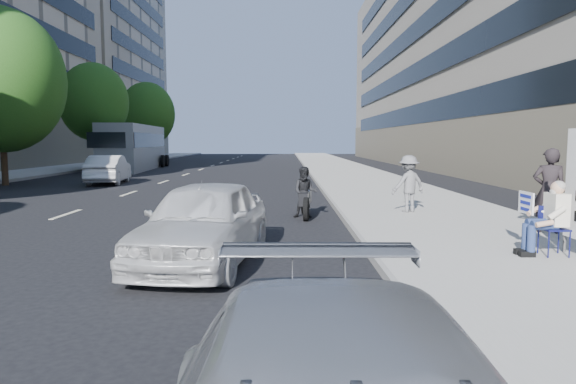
{
  "coord_description": "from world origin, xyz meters",
  "views": [
    {
      "loc": [
        -0.1,
        -6.84,
        2.13
      ],
      "look_at": [
        -0.06,
        3.39,
        1.11
      ],
      "focal_mm": 32.0,
      "sensor_mm": 36.0,
      "label": 1
    }
  ],
  "objects_px": {
    "seated_protester": "(548,214)",
    "motorcycle": "(305,195)",
    "pedestrian_woman": "(549,190)",
    "white_sedan_mid": "(109,169)",
    "white_sedan_near": "(204,222)",
    "bus": "(134,148)",
    "jogger": "(408,184)"
  },
  "relations": [
    {
      "from": "white_sedan_near",
      "to": "bus",
      "type": "height_order",
      "value": "bus"
    },
    {
      "from": "seated_protester",
      "to": "white_sedan_mid",
      "type": "bearing_deg",
      "value": 128.28
    },
    {
      "from": "white_sedan_near",
      "to": "white_sedan_mid",
      "type": "relative_size",
      "value": 0.99
    },
    {
      "from": "jogger",
      "to": "pedestrian_woman",
      "type": "relative_size",
      "value": 0.86
    },
    {
      "from": "seated_protester",
      "to": "jogger",
      "type": "height_order",
      "value": "jogger"
    },
    {
      "from": "bus",
      "to": "motorcycle",
      "type": "bearing_deg",
      "value": -68.07
    },
    {
      "from": "seated_protester",
      "to": "motorcycle",
      "type": "bearing_deg",
      "value": 126.23
    },
    {
      "from": "jogger",
      "to": "white_sedan_near",
      "type": "bearing_deg",
      "value": 25.15
    },
    {
      "from": "bus",
      "to": "white_sedan_near",
      "type": "bearing_deg",
      "value": -75.61
    },
    {
      "from": "white_sedan_mid",
      "to": "pedestrian_woman",
      "type": "bearing_deg",
      "value": 127.11
    },
    {
      "from": "jogger",
      "to": "motorcycle",
      "type": "bearing_deg",
      "value": -21.63
    },
    {
      "from": "white_sedan_mid",
      "to": "motorcycle",
      "type": "xyz_separation_m",
      "value": [
        9.46,
        -11.6,
        -0.08
      ]
    },
    {
      "from": "pedestrian_woman",
      "to": "bus",
      "type": "bearing_deg",
      "value": -36.12
    },
    {
      "from": "seated_protester",
      "to": "motorcycle",
      "type": "relative_size",
      "value": 0.64
    },
    {
      "from": "seated_protester",
      "to": "white_sedan_near",
      "type": "height_order",
      "value": "white_sedan_near"
    },
    {
      "from": "seated_protester",
      "to": "jogger",
      "type": "bearing_deg",
      "value": 101.26
    },
    {
      "from": "white_sedan_near",
      "to": "white_sedan_mid",
      "type": "bearing_deg",
      "value": 121.25
    },
    {
      "from": "seated_protester",
      "to": "bus",
      "type": "bearing_deg",
      "value": 118.0
    },
    {
      "from": "jogger",
      "to": "white_sedan_mid",
      "type": "height_order",
      "value": "jogger"
    },
    {
      "from": "jogger",
      "to": "white_sedan_mid",
      "type": "distance_m",
      "value": 16.9
    },
    {
      "from": "white_sedan_near",
      "to": "pedestrian_woman",
      "type": "bearing_deg",
      "value": 24.29
    },
    {
      "from": "pedestrian_woman",
      "to": "motorcycle",
      "type": "height_order",
      "value": "pedestrian_woman"
    },
    {
      "from": "pedestrian_woman",
      "to": "bus",
      "type": "distance_m",
      "value": 32.5
    },
    {
      "from": "motorcycle",
      "to": "bus",
      "type": "relative_size",
      "value": 0.17
    },
    {
      "from": "motorcycle",
      "to": "pedestrian_woman",
      "type": "bearing_deg",
      "value": -24.32
    },
    {
      "from": "jogger",
      "to": "white_sedan_near",
      "type": "distance_m",
      "value": 7.3
    },
    {
      "from": "white_sedan_near",
      "to": "seated_protester",
      "type": "bearing_deg",
      "value": 6.67
    },
    {
      "from": "white_sedan_near",
      "to": "white_sedan_mid",
      "type": "xyz_separation_m",
      "value": [
        -7.49,
        16.97,
        -0.01
      ]
    },
    {
      "from": "white_sedan_near",
      "to": "white_sedan_mid",
      "type": "height_order",
      "value": "white_sedan_near"
    },
    {
      "from": "pedestrian_woman",
      "to": "white_sedan_mid",
      "type": "distance_m",
      "value": 20.81
    },
    {
      "from": "pedestrian_woman",
      "to": "bus",
      "type": "height_order",
      "value": "bus"
    },
    {
      "from": "white_sedan_mid",
      "to": "motorcycle",
      "type": "distance_m",
      "value": 14.97
    }
  ]
}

